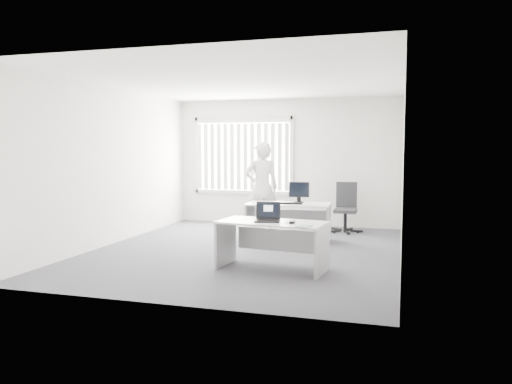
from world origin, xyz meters
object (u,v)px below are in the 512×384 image
(person, at_px, (262,188))
(monitor, at_px, (299,192))
(desk_far, at_px, (289,214))
(office_chair, at_px, (345,217))
(desk_near, at_px, (272,235))
(laptop, at_px, (267,212))

(person, xyz_separation_m, monitor, (0.84, -0.37, -0.03))
(desk_far, bearing_deg, monitor, 52.72)
(desk_far, height_order, person, person)
(desk_far, bearing_deg, office_chair, 49.45)
(desk_far, bearing_deg, person, 135.84)
(office_chair, bearing_deg, monitor, -128.51)
(desk_far, xyz_separation_m, monitor, (0.15, 0.23, 0.39))
(person, distance_m, monitor, 0.91)
(monitor, bearing_deg, person, 150.14)
(office_chair, height_order, person, person)
(desk_near, xyz_separation_m, person, (-0.95, 2.84, 0.43))
(desk_far, distance_m, laptop, 2.33)
(person, height_order, laptop, person)
(monitor, bearing_deg, desk_near, -93.73)
(monitor, bearing_deg, office_chair, 45.89)
(monitor, bearing_deg, desk_far, -130.14)
(desk_near, bearing_deg, person, 115.50)
(laptop, height_order, monitor, monitor)
(person, relative_size, laptop, 5.33)
(desk_near, distance_m, laptop, 0.34)
(desk_far, distance_m, monitor, 0.47)
(laptop, bearing_deg, person, 97.41)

